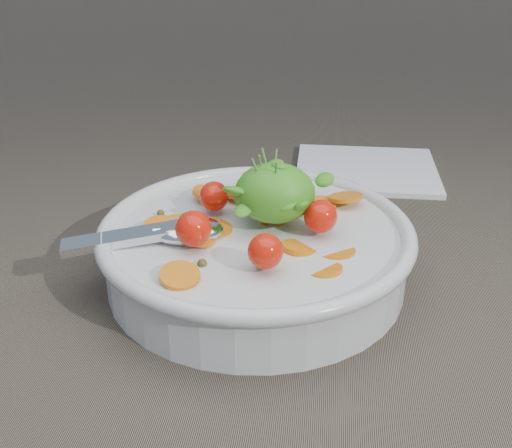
# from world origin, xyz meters

# --- Properties ---
(ground) EXTENTS (6.00, 6.00, 0.00)m
(ground) POSITION_xyz_m (0.00, 0.00, 0.00)
(ground) COLOR brown
(ground) RESTS_ON ground
(bowl) EXTENTS (0.26, 0.24, 0.10)m
(bowl) POSITION_xyz_m (-0.02, -0.03, 0.03)
(bowl) COLOR silver
(bowl) RESTS_ON ground
(napkin) EXTENTS (0.15, 0.14, 0.01)m
(napkin) POSITION_xyz_m (0.08, 0.21, 0.00)
(napkin) COLOR white
(napkin) RESTS_ON ground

